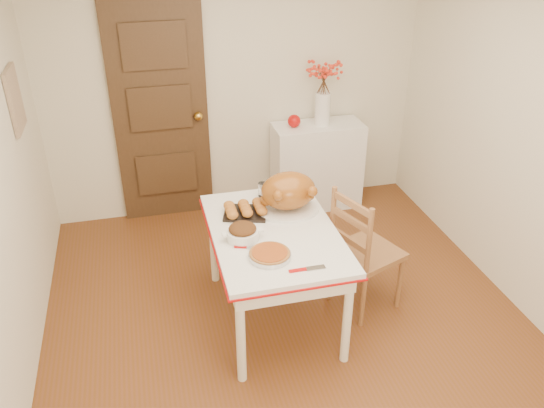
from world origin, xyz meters
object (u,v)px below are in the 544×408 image
object	(u,v)px
pumpkin_pie	(270,254)
turkey_platter	(288,193)
sideboard	(317,166)
kitchen_table	(274,275)
chair_oak	(367,249)

from	to	relation	value
pumpkin_pie	turkey_platter	bearing A→B (deg)	63.40
sideboard	turkey_platter	bearing A→B (deg)	-116.79
turkey_platter	pumpkin_pie	world-z (taller)	turkey_platter
kitchen_table	chair_oak	size ratio (longest dim) A/B	1.28
chair_oak	pumpkin_pie	size ratio (longest dim) A/B	3.65
sideboard	chair_oak	bearing A→B (deg)	-94.87
sideboard	chair_oak	world-z (taller)	chair_oak
chair_oak	kitchen_table	bearing A→B (deg)	67.88
chair_oak	sideboard	bearing A→B (deg)	-25.61
turkey_platter	pumpkin_pie	xyz separation A→B (m)	(-0.27, -0.55, -0.12)
sideboard	chair_oak	size ratio (longest dim) A/B	0.87
kitchen_table	chair_oak	bearing A→B (deg)	-1.38
kitchen_table	pumpkin_pie	size ratio (longest dim) A/B	4.68
pumpkin_pie	chair_oak	bearing A→B (deg)	19.80
pumpkin_pie	sideboard	bearing A→B (deg)	63.27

